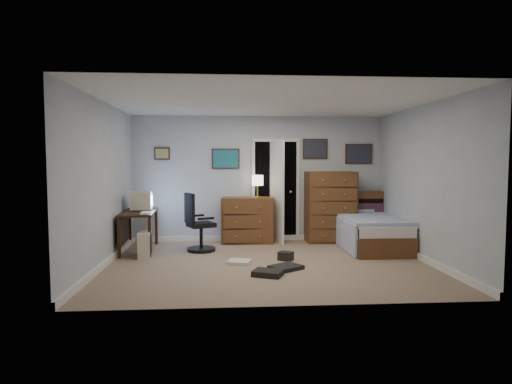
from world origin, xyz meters
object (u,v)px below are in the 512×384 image
at_px(office_chair, 198,229).
at_px(bed, 369,231).
at_px(computer_desk, 134,220).
at_px(low_dresser, 247,220).
at_px(tall_dresser, 330,207).

distance_m(office_chair, bed, 3.14).
xyz_separation_m(computer_desk, bed, (4.27, -0.01, -0.24)).
xyz_separation_m(low_dresser, bed, (2.22, -0.68, -0.14)).
bearing_deg(office_chair, low_dresser, 16.06).
bearing_deg(tall_dresser, computer_desk, -171.96).
distance_m(computer_desk, office_chair, 1.15).
relative_size(low_dresser, bed, 0.51).
distance_m(computer_desk, tall_dresser, 3.76).
distance_m(office_chair, low_dresser, 1.21).
bearing_deg(low_dresser, computer_desk, -158.88).
bearing_deg(bed, tall_dresser, 132.09).
bearing_deg(computer_desk, office_chair, -10.12).
bearing_deg(bed, office_chair, -176.96).
xyz_separation_m(computer_desk, low_dresser, (2.05, 0.66, -0.10)).
xyz_separation_m(computer_desk, tall_dresser, (3.70, 0.64, 0.15)).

